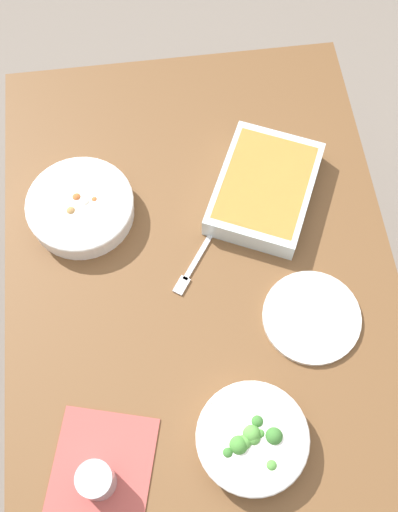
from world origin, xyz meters
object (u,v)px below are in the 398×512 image
(spoon_by_stew, at_px, (95,223))
(baking_dish, at_px, (265,188))
(side_plate, at_px, (312,317))
(stew_bowl, at_px, (81,207))
(broccoli_bowl, at_px, (252,439))
(fork_on_table, at_px, (192,267))
(drink_cup, at_px, (97,481))

(spoon_by_stew, bearing_deg, baking_dish, 94.15)
(side_plate, bearing_deg, stew_bowl, -123.76)
(broccoli_bowl, relative_size, side_plate, 1.04)
(spoon_by_stew, relative_size, fork_on_table, 0.94)
(stew_bowl, relative_size, broccoli_bowl, 1.11)
(baking_dish, xyz_separation_m, drink_cup, (0.61, -0.44, 0.00))
(baking_dish, bearing_deg, side_plate, 9.21)
(stew_bowl, bearing_deg, baking_dish, 89.59)
(stew_bowl, bearing_deg, drink_cup, 0.27)
(baking_dish, distance_m, drink_cup, 0.75)
(stew_bowl, height_order, broccoli_bowl, broccoli_bowl)
(stew_bowl, xyz_separation_m, fork_on_table, (0.17, 0.24, -0.03))
(stew_bowl, bearing_deg, fork_on_table, 54.61)
(side_plate, distance_m, fork_on_table, 0.29)
(drink_cup, relative_size, spoon_by_stew, 0.58)
(baking_dish, bearing_deg, drink_cup, -35.43)
(stew_bowl, height_order, fork_on_table, stew_bowl)
(baking_dish, relative_size, spoon_by_stew, 2.50)
(broccoli_bowl, xyz_separation_m, baking_dish, (-0.57, 0.12, 0.00))
(stew_bowl, distance_m, fork_on_table, 0.30)
(side_plate, height_order, fork_on_table, side_plate)
(broccoli_bowl, bearing_deg, drink_cup, -82.44)
(side_plate, bearing_deg, drink_cup, -59.55)
(side_plate, xyz_separation_m, fork_on_table, (-0.16, -0.25, -0.00))
(stew_bowl, distance_m, baking_dish, 0.44)
(broccoli_bowl, bearing_deg, side_plate, 144.48)
(stew_bowl, xyz_separation_m, side_plate, (0.33, 0.49, -0.03))
(stew_bowl, relative_size, fork_on_table, 1.64)
(baking_dish, height_order, spoon_by_stew, baking_dish)
(fork_on_table, bearing_deg, stew_bowl, -125.39)
(spoon_by_stew, bearing_deg, drink_cup, -2.43)
(stew_bowl, relative_size, drink_cup, 3.00)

